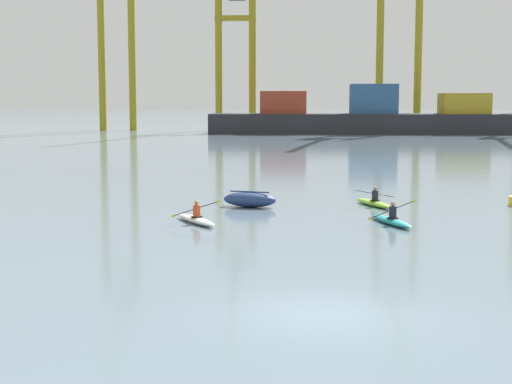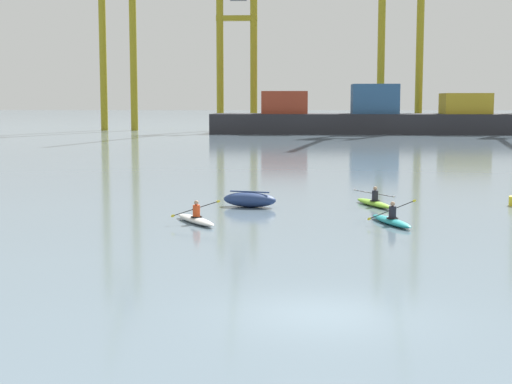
% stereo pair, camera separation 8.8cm
% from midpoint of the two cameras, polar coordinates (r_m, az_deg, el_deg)
% --- Properties ---
extents(ground_plane, '(800.00, 800.00, 0.00)m').
position_cam_midpoint_polar(ground_plane, '(18.57, 5.05, -8.99)').
color(ground_plane, slate).
extents(container_barge, '(50.13, 9.55, 7.57)m').
position_cam_midpoint_polar(container_barge, '(120.90, 8.70, 5.44)').
color(container_barge, '#28282D').
rests_on(container_barge, ground).
extents(gantry_crane_west, '(6.41, 15.54, 38.91)m').
position_cam_midpoint_polar(gantry_crane_west, '(134.78, -10.21, 12.76)').
color(gantry_crane_west, olive).
rests_on(gantry_crane_west, ground).
extents(gantry_crane_west_mid, '(6.92, 18.48, 35.73)m').
position_cam_midpoint_polar(gantry_crane_west_mid, '(131.63, -1.44, 11.59)').
color(gantry_crane_west_mid, olive).
rests_on(gantry_crane_west_mid, ground).
extents(gantry_crane_east_mid, '(7.37, 20.42, 36.24)m').
position_cam_midpoint_polar(gantry_crane_east_mid, '(128.59, 10.73, 12.80)').
color(gantry_crane_east_mid, olive).
rests_on(gantry_crane_east_mid, ground).
extents(capsized_dinghy, '(2.79, 1.70, 0.76)m').
position_cam_midpoint_polar(capsized_dinghy, '(36.71, -0.41, -0.57)').
color(capsized_dinghy, navy).
rests_on(capsized_dinghy, ground).
extents(kayak_lime, '(2.11, 3.37, 0.95)m').
position_cam_midpoint_polar(kayak_lime, '(37.50, 8.78, -0.77)').
color(kayak_lime, '#7ABC2D').
rests_on(kayak_lime, ground).
extents(kayak_white, '(2.32, 3.20, 0.95)m').
position_cam_midpoint_polar(kayak_white, '(32.02, -4.40, -1.99)').
color(kayak_white, silver).
rests_on(kayak_white, ground).
extents(kayak_teal, '(2.08, 3.41, 1.03)m').
position_cam_midpoint_polar(kayak_teal, '(32.07, 10.04, -2.06)').
color(kayak_teal, teal).
rests_on(kayak_teal, ground).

